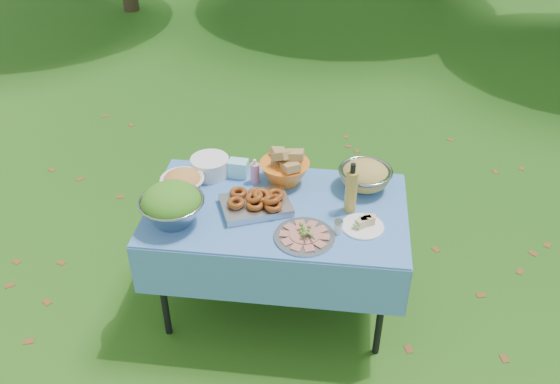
# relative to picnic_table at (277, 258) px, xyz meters

# --- Properties ---
(ground) EXTENTS (80.00, 80.00, 0.00)m
(ground) POSITION_rel_picnic_table_xyz_m (0.00, 0.00, -0.38)
(ground) COLOR #0A370A
(ground) RESTS_ON ground
(picnic_table) EXTENTS (1.46, 0.86, 0.76)m
(picnic_table) POSITION_rel_picnic_table_xyz_m (0.00, 0.00, 0.00)
(picnic_table) COLOR #84B2FF
(picnic_table) RESTS_ON ground
(salad_bowl) EXTENTS (0.36, 0.36, 0.23)m
(salad_bowl) POSITION_rel_picnic_table_xyz_m (-0.54, -0.20, 0.50)
(salad_bowl) COLOR #959A9E
(salad_bowl) RESTS_ON picnic_table
(pasta_bowl_white) EXTENTS (0.33, 0.33, 0.14)m
(pasta_bowl_white) POSITION_rel_picnic_table_xyz_m (-0.56, 0.09, 0.45)
(pasta_bowl_white) COLOR white
(pasta_bowl_white) RESTS_ON picnic_table
(plate_stack) EXTENTS (0.31, 0.31, 0.11)m
(plate_stack) POSITION_rel_picnic_table_xyz_m (-0.45, 0.29, 0.44)
(plate_stack) COLOR white
(plate_stack) RESTS_ON picnic_table
(wipes_box) EXTENTS (0.12, 0.09, 0.10)m
(wipes_box) POSITION_rel_picnic_table_xyz_m (-0.27, 0.30, 0.43)
(wipes_box) COLOR #9BF2FA
(wipes_box) RESTS_ON picnic_table
(sanitizer_bottle) EXTENTS (0.07, 0.07, 0.15)m
(sanitizer_bottle) POSITION_rel_picnic_table_xyz_m (-0.16, 0.24, 0.46)
(sanitizer_bottle) COLOR pink
(sanitizer_bottle) RESTS_ON picnic_table
(bread_bowl) EXTENTS (0.38, 0.38, 0.20)m
(bread_bowl) POSITION_rel_picnic_table_xyz_m (0.01, 0.27, 0.48)
(bread_bowl) COLOR orange
(bread_bowl) RESTS_ON picnic_table
(pasta_bowl_steel) EXTENTS (0.41, 0.41, 0.17)m
(pasta_bowl_steel) POSITION_rel_picnic_table_xyz_m (0.49, 0.26, 0.46)
(pasta_bowl_steel) COLOR #959A9E
(pasta_bowl_steel) RESTS_ON picnic_table
(fried_tray) EXTENTS (0.45, 0.39, 0.09)m
(fried_tray) POSITION_rel_picnic_table_xyz_m (-0.12, -0.02, 0.43)
(fried_tray) COLOR #AAAAAF
(fried_tray) RESTS_ON picnic_table
(charcuterie_platter) EXTENTS (0.42, 0.42, 0.07)m
(charcuterie_platter) POSITION_rel_picnic_table_xyz_m (0.18, -0.25, 0.42)
(charcuterie_platter) COLOR #9E9FA4
(charcuterie_platter) RESTS_ON picnic_table
(oil_bottle) EXTENTS (0.07, 0.07, 0.31)m
(oil_bottle) POSITION_rel_picnic_table_xyz_m (0.41, 0.02, 0.53)
(oil_bottle) COLOR #AF8E34
(oil_bottle) RESTS_ON picnic_table
(cheese_plate) EXTENTS (0.28, 0.28, 0.06)m
(cheese_plate) POSITION_rel_picnic_table_xyz_m (0.48, -0.12, 0.41)
(cheese_plate) COLOR white
(cheese_plate) RESTS_ON picnic_table
(shaker) EXTENTS (0.05, 0.05, 0.08)m
(shaker) POSITION_rel_picnic_table_xyz_m (0.35, -0.18, 0.42)
(shaker) COLOR white
(shaker) RESTS_ON picnic_table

